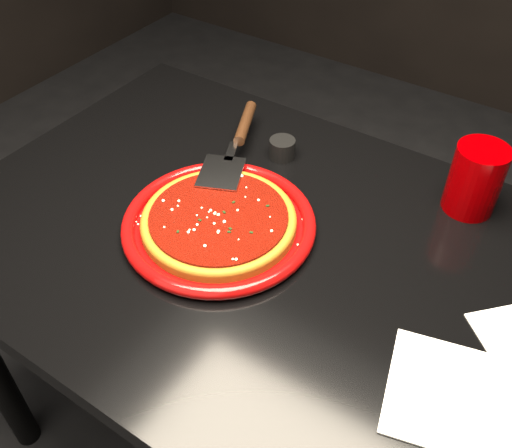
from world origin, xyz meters
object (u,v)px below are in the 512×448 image
at_px(plate, 219,224).
at_px(cup, 475,179).
at_px(table, 269,362).
at_px(pizza_server, 235,144).
at_px(ramekin, 282,148).

xyz_separation_m(plate, cup, (0.35, 0.31, 0.05)).
bearing_deg(cup, table, -131.46).
relative_size(table, plate, 3.44).
bearing_deg(cup, pizza_server, -163.94).
xyz_separation_m(pizza_server, ramekin, (0.07, 0.07, -0.02)).
distance_m(table, cup, 0.58).
distance_m(plate, ramekin, 0.25).
relative_size(table, cup, 9.05).
height_order(table, pizza_server, pizza_server).
xyz_separation_m(plate, ramekin, (-0.02, 0.25, 0.01)).
bearing_deg(plate, pizza_server, 116.84).
relative_size(plate, cup, 2.63).
distance_m(table, plate, 0.40).
height_order(plate, ramekin, ramekin).
distance_m(table, pizza_server, 0.49).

